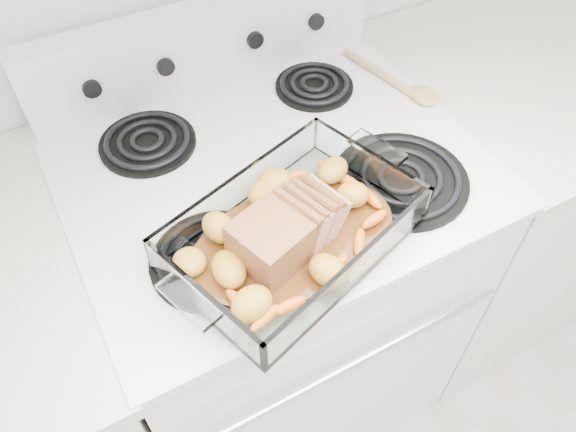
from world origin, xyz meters
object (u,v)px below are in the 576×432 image
counter_right (476,201)px  baking_dish (294,235)px  counter_left (7,417)px  electric_range (275,290)px  pork_roast (279,231)px

counter_right → baking_dish: baking_dish is taller
counter_left → baking_dish: size_ratio=2.35×
baking_dish → electric_range: bearing=55.7°
electric_range → baking_dish: (-0.06, -0.20, 0.48)m
electric_range → counter_right: (0.66, -0.00, -0.02)m
counter_right → pork_roast: bearing=-165.3°
counter_left → counter_right: 1.33m
electric_range → baking_dish: size_ratio=2.82×
counter_left → pork_roast: 0.81m
counter_right → pork_roast: size_ratio=4.81×
electric_range → pork_roast: (-0.09, -0.20, 0.51)m
electric_range → counter_left: electric_range is taller
counter_right → pork_roast: 0.94m
electric_range → pork_roast: bearing=-113.5°
counter_left → counter_right: bearing=0.0°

